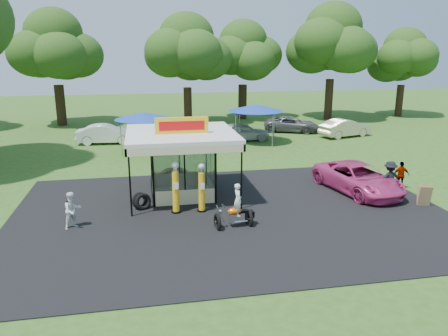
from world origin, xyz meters
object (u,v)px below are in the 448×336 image
at_px(bg_car_c, 243,132).
at_px(gas_station_kiosk, 182,163).
at_px(bg_car_e, 345,128).
at_px(a_frame_sign, 424,196).
at_px(kiosk_car, 179,175).
at_px(spectator_west, 73,210).
at_px(tent_west, 144,116).
at_px(tent_east, 256,108).
at_px(spectator_east_b, 401,175).
at_px(bg_car_a, 106,134).
at_px(motorcycle, 236,210).
at_px(pink_sedan, 358,178).
at_px(gas_pump_right, 202,189).
at_px(spectator_east_a, 390,179).
at_px(bg_car_d, 292,124).
at_px(gas_pump_left, 176,189).
at_px(bg_car_b, 190,131).

bearing_deg(bg_car_c, gas_station_kiosk, 154.35).
bearing_deg(bg_car_e, a_frame_sign, 149.92).
xyz_separation_m(kiosk_car, spectator_west, (-4.95, -5.61, 0.32)).
height_order(tent_west, tent_east, tent_east).
bearing_deg(spectator_east_b, a_frame_sign, 93.11).
height_order(kiosk_car, bg_car_c, bg_car_c).
bearing_deg(bg_car_a, motorcycle, -157.27).
relative_size(pink_sedan, bg_car_e, 1.17).
distance_m(a_frame_sign, tent_east, 16.70).
relative_size(gas_pump_right, motorcycle, 1.18).
bearing_deg(tent_west, bg_car_c, 18.43).
bearing_deg(motorcycle, bg_car_c, 69.26).
xyz_separation_m(spectator_east_a, bg_car_c, (-4.20, 15.30, -0.17)).
relative_size(a_frame_sign, bg_car_c, 0.24).
height_order(gas_station_kiosk, bg_car_d, gas_station_kiosk).
xyz_separation_m(bg_car_a, tent_east, (11.87, -1.92, 2.05)).
xyz_separation_m(gas_pump_left, bg_car_b, (2.51, 16.76, -0.43)).
xyz_separation_m(gas_pump_left, a_frame_sign, (11.87, -1.30, -0.66)).
bearing_deg(pink_sedan, spectator_west, 177.74).
distance_m(spectator_east_a, bg_car_a, 22.27).
distance_m(gas_pump_left, spectator_east_b, 12.41).
height_order(pink_sedan, tent_west, tent_west).
bearing_deg(motorcycle, bg_car_b, 82.81).
relative_size(pink_sedan, spectator_west, 3.43).
bearing_deg(tent_east, spectator_east_a, -76.70).
bearing_deg(tent_east, bg_car_e, 6.80).
xyz_separation_m(gas_pump_right, bg_car_c, (5.61, 15.74, -0.38)).
bearing_deg(motorcycle, gas_station_kiosk, 105.36).
distance_m(gas_pump_left, kiosk_car, 4.73).
height_order(a_frame_sign, pink_sedan, pink_sedan).
height_order(pink_sedan, bg_car_e, bg_car_e).
height_order(gas_pump_left, spectator_east_a, gas_pump_left).
height_order(gas_pump_right, bg_car_b, gas_pump_right).
bearing_deg(tent_west, spectator_west, -102.83).
bearing_deg(spectator_east_a, motorcycle, 17.72).
xyz_separation_m(spectator_east_a, bg_car_b, (-8.49, 16.37, -0.16)).
bearing_deg(bg_car_d, bg_car_e, -105.44).
distance_m(gas_pump_left, bg_car_d, 22.36).
distance_m(gas_station_kiosk, a_frame_sign, 12.01).
relative_size(spectator_east_b, tent_west, 0.36).
xyz_separation_m(bg_car_b, tent_east, (5.11, -2.07, 2.05)).
relative_size(spectator_west, spectator_east_a, 0.86).
relative_size(gas_pump_left, kiosk_car, 0.88).
xyz_separation_m(motorcycle, bg_car_c, (4.42, 17.82, -0.03)).
bearing_deg(spectator_west, spectator_east_b, -26.17).
relative_size(bg_car_a, tent_east, 1.05).
xyz_separation_m(gas_station_kiosk, bg_car_c, (6.28, 13.24, -1.03)).
bearing_deg(gas_pump_right, gas_station_kiosk, 105.06).
relative_size(motorcycle, spectator_east_a, 1.08).
relative_size(spectator_east_a, tent_east, 0.42).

